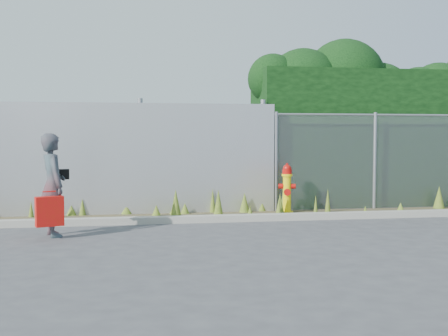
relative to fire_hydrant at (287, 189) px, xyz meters
name	(u,v)px	position (x,y,z in m)	size (l,w,h in m)	color
ground	(259,239)	(-1.18, -2.61, -0.49)	(80.00, 80.00, 0.00)	#3E3E41
curb	(237,218)	(-1.18, -0.81, -0.43)	(16.00, 0.22, 0.12)	gray
weed_strip	(211,210)	(-1.55, -0.11, -0.36)	(16.00, 1.32, 0.54)	#453C27
corrugated_fence	(60,159)	(-4.42, 0.39, 0.61)	(8.50, 0.21, 2.30)	#A2A5A9
chainlink_fence	(421,160)	(3.07, 0.39, 0.54)	(6.50, 0.07, 2.05)	gray
hedge	(398,116)	(3.07, 1.44, 1.54)	(7.52, 1.96, 3.78)	black
fire_hydrant	(287,189)	(0.00, 0.00, 0.00)	(0.34, 0.30, 1.01)	yellow
woman	(53,185)	(-4.27, -1.82, 0.31)	(0.58, 0.38, 1.60)	#106067
red_tote_bag	(50,211)	(-4.28, -2.11, -0.06)	(0.40, 0.15, 0.53)	#B2160A
black_shoulder_bag	(62,174)	(-4.15, -1.58, 0.46)	(0.22, 0.09, 0.16)	black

